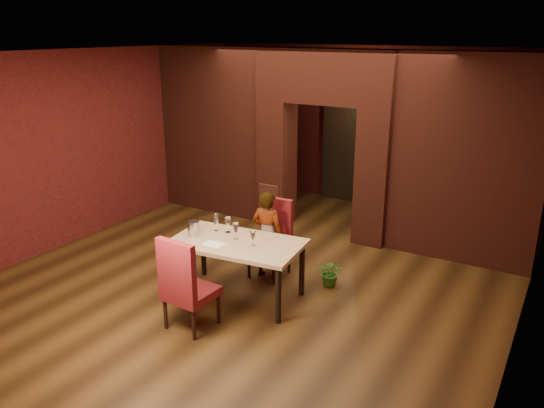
{
  "coord_description": "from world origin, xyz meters",
  "views": [
    {
      "loc": [
        3.82,
        -6.22,
        3.5
      ],
      "look_at": [
        0.13,
        0.0,
        1.1
      ],
      "focal_mm": 35.0,
      "sensor_mm": 36.0,
      "label": 1
    }
  ],
  "objects_px": {
    "person_seated": "(267,235)",
    "wine_glass_a": "(228,225)",
    "wine_bucket": "(194,228)",
    "water_bottle": "(216,222)",
    "dining_table": "(237,269)",
    "chair_far": "(269,239)",
    "wine_glass_c": "(253,239)",
    "wine_glass_b": "(236,231)",
    "chair_near": "(191,282)",
    "potted_plant": "(331,273)"
  },
  "relations": [
    {
      "from": "potted_plant",
      "to": "dining_table",
      "type": "bearing_deg",
      "value": -135.7
    },
    {
      "from": "water_bottle",
      "to": "potted_plant",
      "type": "height_order",
      "value": "water_bottle"
    },
    {
      "from": "chair_near",
      "to": "water_bottle",
      "type": "relative_size",
      "value": 4.58
    },
    {
      "from": "dining_table",
      "to": "chair_near",
      "type": "relative_size",
      "value": 1.45
    },
    {
      "from": "water_bottle",
      "to": "chair_near",
      "type": "bearing_deg",
      "value": -69.22
    },
    {
      "from": "chair_far",
      "to": "person_seated",
      "type": "bearing_deg",
      "value": -88.07
    },
    {
      "from": "chair_near",
      "to": "wine_glass_b",
      "type": "distance_m",
      "value": 1.02
    },
    {
      "from": "chair_far",
      "to": "potted_plant",
      "type": "distance_m",
      "value": 1.02
    },
    {
      "from": "wine_glass_a",
      "to": "wine_glass_c",
      "type": "xyz_separation_m",
      "value": [
        0.56,
        -0.23,
        -0.01
      ]
    },
    {
      "from": "dining_table",
      "to": "water_bottle",
      "type": "height_order",
      "value": "water_bottle"
    },
    {
      "from": "wine_glass_b",
      "to": "water_bottle",
      "type": "distance_m",
      "value": 0.45
    },
    {
      "from": "wine_glass_c",
      "to": "wine_glass_a",
      "type": "bearing_deg",
      "value": 157.58
    },
    {
      "from": "wine_glass_b",
      "to": "wine_bucket",
      "type": "relative_size",
      "value": 1.16
    },
    {
      "from": "wine_glass_c",
      "to": "wine_bucket",
      "type": "bearing_deg",
      "value": -174.19
    },
    {
      "from": "wine_glass_c",
      "to": "potted_plant",
      "type": "distance_m",
      "value": 1.38
    },
    {
      "from": "wine_bucket",
      "to": "water_bottle",
      "type": "distance_m",
      "value": 0.34
    },
    {
      "from": "person_seated",
      "to": "wine_glass_a",
      "type": "bearing_deg",
      "value": 53.97
    },
    {
      "from": "wine_glass_a",
      "to": "dining_table",
      "type": "bearing_deg",
      "value": -36.31
    },
    {
      "from": "chair_far",
      "to": "dining_table",
      "type": "bearing_deg",
      "value": -94.1
    },
    {
      "from": "chair_far",
      "to": "chair_near",
      "type": "relative_size",
      "value": 0.96
    },
    {
      "from": "dining_table",
      "to": "wine_glass_c",
      "type": "distance_m",
      "value": 0.58
    },
    {
      "from": "wine_glass_c",
      "to": "potted_plant",
      "type": "relative_size",
      "value": 0.5
    },
    {
      "from": "potted_plant",
      "to": "wine_glass_b",
      "type": "bearing_deg",
      "value": -138.63
    },
    {
      "from": "person_seated",
      "to": "wine_glass_a",
      "type": "xyz_separation_m",
      "value": [
        -0.32,
        -0.52,
        0.26
      ]
    },
    {
      "from": "wine_bucket",
      "to": "potted_plant",
      "type": "xyz_separation_m",
      "value": [
        1.6,
        1.05,
        -0.71
      ]
    },
    {
      "from": "wine_glass_c",
      "to": "wine_bucket",
      "type": "relative_size",
      "value": 1.02
    },
    {
      "from": "person_seated",
      "to": "wine_glass_b",
      "type": "xyz_separation_m",
      "value": [
        -0.08,
        -0.68,
        0.27
      ]
    },
    {
      "from": "wine_glass_c",
      "to": "chair_near",
      "type": "bearing_deg",
      "value": -110.16
    },
    {
      "from": "person_seated",
      "to": "wine_bucket",
      "type": "xyz_separation_m",
      "value": [
        -0.67,
        -0.85,
        0.25
      ]
    },
    {
      "from": "person_seated",
      "to": "wine_glass_b",
      "type": "height_order",
      "value": "person_seated"
    },
    {
      "from": "person_seated",
      "to": "chair_far",
      "type": "bearing_deg",
      "value": -90.18
    },
    {
      "from": "chair_far",
      "to": "chair_near",
      "type": "distance_m",
      "value": 1.71
    },
    {
      "from": "dining_table",
      "to": "wine_glass_a",
      "type": "distance_m",
      "value": 0.63
    },
    {
      "from": "wine_glass_a",
      "to": "wine_glass_b",
      "type": "distance_m",
      "value": 0.29
    },
    {
      "from": "dining_table",
      "to": "wine_glass_c",
      "type": "relative_size",
      "value": 8.62
    },
    {
      "from": "wine_glass_a",
      "to": "wine_glass_c",
      "type": "bearing_deg",
      "value": -22.42
    },
    {
      "from": "person_seated",
      "to": "wine_glass_c",
      "type": "height_order",
      "value": "person_seated"
    },
    {
      "from": "dining_table",
      "to": "person_seated",
      "type": "height_order",
      "value": "person_seated"
    },
    {
      "from": "wine_bucket",
      "to": "person_seated",
      "type": "bearing_deg",
      "value": 51.75
    },
    {
      "from": "potted_plant",
      "to": "wine_glass_c",
      "type": "bearing_deg",
      "value": -125.83
    },
    {
      "from": "dining_table",
      "to": "wine_glass_a",
      "type": "bearing_deg",
      "value": 137.41
    },
    {
      "from": "person_seated",
      "to": "potted_plant",
      "type": "xyz_separation_m",
      "value": [
        0.93,
        0.21,
        -0.46
      ]
    },
    {
      "from": "chair_near",
      "to": "wine_glass_c",
      "type": "xyz_separation_m",
      "value": [
        0.33,
        0.89,
        0.31
      ]
    },
    {
      "from": "person_seated",
      "to": "wine_glass_c",
      "type": "xyz_separation_m",
      "value": [
        0.24,
        -0.75,
        0.25
      ]
    },
    {
      "from": "potted_plant",
      "to": "chair_near",
      "type": "bearing_deg",
      "value": -118.86
    },
    {
      "from": "wine_glass_b",
      "to": "water_bottle",
      "type": "height_order",
      "value": "water_bottle"
    },
    {
      "from": "dining_table",
      "to": "water_bottle",
      "type": "distance_m",
      "value": 0.74
    },
    {
      "from": "wine_glass_a",
      "to": "wine_bucket",
      "type": "xyz_separation_m",
      "value": [
        -0.34,
        -0.32,
        -0.01
      ]
    },
    {
      "from": "dining_table",
      "to": "water_bottle",
      "type": "bearing_deg",
      "value": 151.96
    },
    {
      "from": "chair_near",
      "to": "water_bottle",
      "type": "xyz_separation_m",
      "value": [
        -0.42,
        1.1,
        0.35
      ]
    }
  ]
}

